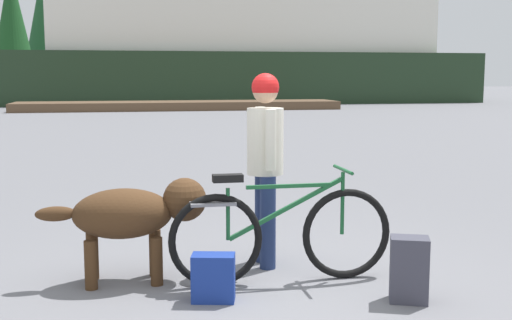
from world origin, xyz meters
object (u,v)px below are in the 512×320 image
bicycle (281,234)px  dog (135,214)px  sailboat_moored (334,93)px  backpack (409,269)px  ferry_boat (244,54)px  handbag_pannier (213,278)px  person_cyclist (265,151)px

bicycle → dog: bicycle is taller
dog → sailboat_moored: sailboat_moored is taller
backpack → ferry_boat: size_ratio=0.02×
handbag_pannier → sailboat_moored: size_ratio=0.04×
dog → backpack: 2.21m
person_cyclist → sailboat_moored: sailboat_moored is taller
bicycle → handbag_pannier: 0.72m
person_cyclist → sailboat_moored: 35.44m
dog → sailboat_moored: (12.86, 33.69, -0.06)m
person_cyclist → backpack: size_ratio=3.45×
backpack → handbag_pannier: bearing=168.2°
sailboat_moored → bicycle: bearing=-109.0°
ferry_boat → sailboat_moored: 6.22m
bicycle → sailboat_moored: sailboat_moored is taller
ferry_boat → handbag_pannier: bearing=-100.7°
dog → backpack: bearing=-24.0°
person_cyclist → handbag_pannier: person_cyclist is taller
dog → sailboat_moored: size_ratio=0.15×
backpack → sailboat_moored: bearing=72.6°
person_cyclist → dog: size_ratio=1.25×
handbag_pannier → sailboat_moored: bearing=70.3°
handbag_pannier → person_cyclist: bearing=55.3°
person_cyclist → dog: 1.25m
bicycle → person_cyclist: (-0.02, 0.51, 0.62)m
person_cyclist → sailboat_moored: (11.72, 33.45, -0.51)m
bicycle → handbag_pannier: bicycle is taller
bicycle → dog: (-1.16, 0.26, 0.16)m
dog → handbag_pannier: 0.90m
backpack → ferry_boat: 35.93m
bicycle → sailboat_moored: 35.91m
bicycle → person_cyclist: bearing=92.5°
backpack → handbag_pannier: (-1.43, 0.30, -0.07)m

